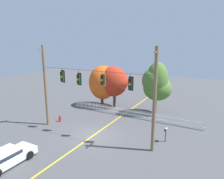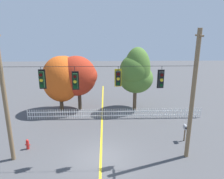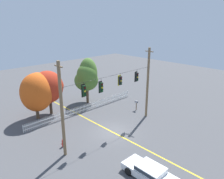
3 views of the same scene
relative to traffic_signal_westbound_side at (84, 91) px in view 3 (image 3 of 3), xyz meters
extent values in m
plane|color=#4C4C4F|center=(3.55, -0.01, -5.58)|extent=(80.00, 80.00, 0.00)
cube|color=gold|center=(3.55, -0.01, -5.58)|extent=(0.16, 36.00, 0.01)
cylinder|color=brown|center=(-2.41, -0.01, -1.25)|extent=(0.28, 0.28, 8.66)
cylinder|color=brown|center=(9.50, -0.01, -1.25)|extent=(0.28, 0.28, 8.66)
cube|color=brown|center=(-2.41, -0.01, 2.62)|extent=(0.10, 1.10, 0.10)
cube|color=brown|center=(9.50, -0.01, 2.62)|extent=(0.10, 1.10, 0.10)
cylinder|color=black|center=(3.55, -0.01, 0.81)|extent=(11.72, 0.02, 0.02)
cylinder|color=black|center=(0.00, -0.01, 0.65)|extent=(0.03, 0.03, 0.31)
cube|color=black|center=(0.00, 0.12, 0.00)|extent=(0.43, 0.02, 1.25)
cube|color=black|center=(0.00, -0.01, 0.00)|extent=(0.30, 0.24, 1.01)
cylinder|color=#410706|center=(0.00, -0.15, 0.33)|extent=(0.20, 0.03, 0.20)
cube|color=black|center=(0.00, -0.19, 0.45)|extent=(0.22, 0.12, 0.06)
cylinder|color=yellow|center=(0.00, -0.15, 0.00)|extent=(0.20, 0.03, 0.20)
cube|color=black|center=(0.00, -0.19, 0.11)|extent=(0.22, 0.12, 0.06)
cylinder|color=#073513|center=(0.00, -0.15, -0.34)|extent=(0.20, 0.03, 0.20)
cube|color=black|center=(0.00, -0.19, -0.23)|extent=(0.22, 0.12, 0.06)
cylinder|color=black|center=(2.05, -0.01, 0.59)|extent=(0.03, 0.03, 0.44)
cube|color=black|center=(2.05, 0.12, -0.11)|extent=(0.43, 0.02, 1.19)
cube|color=black|center=(2.05, -0.01, -0.11)|extent=(0.30, 0.24, 0.96)
cylinder|color=#410706|center=(2.05, -0.15, 0.21)|extent=(0.20, 0.03, 0.20)
cube|color=black|center=(2.05, -0.19, 0.33)|extent=(0.22, 0.12, 0.06)
cylinder|color=yellow|center=(2.05, -0.15, -0.11)|extent=(0.20, 0.03, 0.20)
cube|color=black|center=(2.05, -0.19, 0.01)|extent=(0.22, 0.12, 0.06)
cylinder|color=#073513|center=(2.05, -0.15, -0.43)|extent=(0.20, 0.03, 0.20)
cube|color=black|center=(2.05, -0.19, -0.32)|extent=(0.22, 0.12, 0.06)
cylinder|color=black|center=(4.70, -0.01, 0.66)|extent=(0.03, 0.03, 0.30)
cube|color=yellow|center=(4.70, 0.12, 0.05)|extent=(0.43, 0.02, 1.12)
cube|color=black|center=(4.70, -0.01, 0.05)|extent=(0.30, 0.24, 0.91)
cylinder|color=#410706|center=(4.70, -0.15, 0.35)|extent=(0.20, 0.03, 0.20)
cube|color=black|center=(4.70, -0.19, 0.47)|extent=(0.22, 0.12, 0.06)
cylinder|color=yellow|center=(4.70, -0.15, 0.05)|extent=(0.20, 0.03, 0.20)
cube|color=black|center=(4.70, -0.19, 0.17)|extent=(0.22, 0.12, 0.06)
cylinder|color=#073513|center=(4.70, -0.15, -0.25)|extent=(0.20, 0.03, 0.20)
cube|color=black|center=(4.70, -0.19, -0.14)|extent=(0.22, 0.12, 0.06)
cylinder|color=black|center=(7.39, -0.01, 0.62)|extent=(0.03, 0.03, 0.37)
cube|color=black|center=(7.39, 0.12, -0.04)|extent=(0.43, 0.02, 1.20)
cube|color=black|center=(7.39, -0.01, -0.04)|extent=(0.30, 0.24, 0.97)
cylinder|color=#410706|center=(7.39, -0.15, 0.28)|extent=(0.20, 0.03, 0.20)
cube|color=black|center=(7.39, -0.19, 0.39)|extent=(0.22, 0.12, 0.06)
cylinder|color=yellow|center=(7.39, -0.15, -0.04)|extent=(0.20, 0.03, 0.20)
cube|color=black|center=(7.39, -0.19, 0.07)|extent=(0.22, 0.12, 0.06)
cylinder|color=#073513|center=(7.39, -0.15, -0.37)|extent=(0.20, 0.03, 0.20)
cube|color=black|center=(7.39, -0.19, -0.25)|extent=(0.22, 0.12, 0.06)
cube|color=white|center=(-3.57, 6.47, -5.08)|extent=(0.06, 0.04, 1.01)
cube|color=white|center=(-3.34, 6.47, -5.08)|extent=(0.06, 0.04, 1.01)
cube|color=white|center=(-3.12, 6.47, -5.08)|extent=(0.06, 0.04, 1.01)
cube|color=white|center=(-2.90, 6.47, -5.08)|extent=(0.06, 0.04, 1.01)
cube|color=white|center=(-2.67, 6.47, -5.08)|extent=(0.06, 0.04, 1.01)
cube|color=white|center=(-2.45, 6.47, -5.08)|extent=(0.06, 0.04, 1.01)
cube|color=white|center=(-2.23, 6.47, -5.08)|extent=(0.06, 0.04, 1.01)
cube|color=white|center=(-2.00, 6.47, -5.08)|extent=(0.06, 0.04, 1.01)
cube|color=white|center=(-1.78, 6.47, -5.08)|extent=(0.06, 0.04, 1.01)
cube|color=white|center=(-1.56, 6.47, -5.08)|extent=(0.06, 0.04, 1.01)
cube|color=white|center=(-1.34, 6.47, -5.08)|extent=(0.06, 0.04, 1.01)
cube|color=white|center=(-1.11, 6.47, -5.08)|extent=(0.06, 0.04, 1.01)
cube|color=white|center=(-0.89, 6.47, -5.08)|extent=(0.06, 0.04, 1.01)
cube|color=white|center=(-0.67, 6.47, -5.08)|extent=(0.06, 0.04, 1.01)
cube|color=white|center=(-0.44, 6.47, -5.08)|extent=(0.06, 0.04, 1.01)
cube|color=white|center=(-0.22, 6.47, -5.08)|extent=(0.06, 0.04, 1.01)
cube|color=white|center=(0.00, 6.47, -5.08)|extent=(0.06, 0.04, 1.01)
cube|color=white|center=(0.23, 6.47, -5.08)|extent=(0.06, 0.04, 1.01)
cube|color=white|center=(0.45, 6.47, -5.08)|extent=(0.06, 0.04, 1.01)
cube|color=white|center=(0.67, 6.47, -5.08)|extent=(0.06, 0.04, 1.01)
cube|color=white|center=(0.89, 6.47, -5.08)|extent=(0.06, 0.04, 1.01)
cube|color=white|center=(1.12, 6.47, -5.08)|extent=(0.06, 0.04, 1.01)
cube|color=white|center=(1.34, 6.47, -5.08)|extent=(0.06, 0.04, 1.01)
cube|color=white|center=(1.56, 6.47, -5.08)|extent=(0.06, 0.04, 1.01)
cube|color=white|center=(1.79, 6.47, -5.08)|extent=(0.06, 0.04, 1.01)
cube|color=white|center=(2.01, 6.47, -5.08)|extent=(0.06, 0.04, 1.01)
cube|color=white|center=(2.23, 6.47, -5.08)|extent=(0.06, 0.04, 1.01)
cube|color=white|center=(2.45, 6.47, -5.08)|extent=(0.06, 0.04, 1.01)
cube|color=white|center=(2.68, 6.47, -5.08)|extent=(0.06, 0.04, 1.01)
cube|color=white|center=(2.90, 6.47, -5.08)|extent=(0.06, 0.04, 1.01)
cube|color=white|center=(3.12, 6.47, -5.08)|extent=(0.06, 0.04, 1.01)
cube|color=white|center=(3.35, 6.47, -5.08)|extent=(0.06, 0.04, 1.01)
cube|color=white|center=(3.57, 6.47, -5.08)|extent=(0.06, 0.04, 1.01)
cube|color=white|center=(3.79, 6.47, -5.08)|extent=(0.06, 0.04, 1.01)
cube|color=white|center=(4.02, 6.47, -5.08)|extent=(0.06, 0.04, 1.01)
cube|color=white|center=(4.24, 6.47, -5.08)|extent=(0.06, 0.04, 1.01)
cube|color=white|center=(4.46, 6.47, -5.08)|extent=(0.06, 0.04, 1.01)
cube|color=white|center=(4.68, 6.47, -5.08)|extent=(0.06, 0.04, 1.01)
cube|color=white|center=(4.91, 6.47, -5.08)|extent=(0.06, 0.04, 1.01)
cube|color=white|center=(5.13, 6.47, -5.08)|extent=(0.06, 0.04, 1.01)
cube|color=white|center=(5.35, 6.47, -5.08)|extent=(0.06, 0.04, 1.01)
cube|color=white|center=(5.58, 6.47, -5.08)|extent=(0.06, 0.04, 1.01)
cube|color=white|center=(5.80, 6.47, -5.08)|extent=(0.06, 0.04, 1.01)
cube|color=white|center=(6.02, 6.47, -5.08)|extent=(0.06, 0.04, 1.01)
cube|color=white|center=(6.25, 6.47, -5.08)|extent=(0.06, 0.04, 1.01)
cube|color=white|center=(6.47, 6.47, -5.08)|extent=(0.06, 0.04, 1.01)
cube|color=white|center=(6.69, 6.47, -5.08)|extent=(0.06, 0.04, 1.01)
cube|color=white|center=(6.91, 6.47, -5.08)|extent=(0.06, 0.04, 1.01)
cube|color=white|center=(7.14, 6.47, -5.08)|extent=(0.06, 0.04, 1.01)
cube|color=white|center=(7.36, 6.47, -5.08)|extent=(0.06, 0.04, 1.01)
cube|color=white|center=(7.58, 6.47, -5.08)|extent=(0.06, 0.04, 1.01)
cube|color=white|center=(7.81, 6.47, -5.08)|extent=(0.06, 0.04, 1.01)
cube|color=white|center=(8.03, 6.47, -5.08)|extent=(0.06, 0.04, 1.01)
cube|color=white|center=(8.25, 6.47, -5.08)|extent=(0.06, 0.04, 1.01)
cube|color=white|center=(8.48, 6.47, -5.08)|extent=(0.06, 0.04, 1.01)
cube|color=white|center=(8.70, 6.47, -5.08)|extent=(0.06, 0.04, 1.01)
cube|color=white|center=(8.92, 6.47, -5.08)|extent=(0.06, 0.04, 1.01)
cube|color=white|center=(9.14, 6.47, -5.08)|extent=(0.06, 0.04, 1.01)
cube|color=white|center=(9.37, 6.47, -5.08)|extent=(0.06, 0.04, 1.01)
cube|color=white|center=(9.59, 6.47, -5.08)|extent=(0.06, 0.04, 1.01)
cube|color=white|center=(9.81, 6.47, -5.08)|extent=(0.06, 0.04, 1.01)
cube|color=white|center=(10.04, 6.47, -5.08)|extent=(0.06, 0.04, 1.01)
cube|color=white|center=(10.26, 6.47, -5.08)|extent=(0.06, 0.04, 1.01)
cube|color=white|center=(10.48, 6.47, -5.08)|extent=(0.06, 0.04, 1.01)
cube|color=white|center=(10.70, 6.47, -5.08)|extent=(0.06, 0.04, 1.01)
cube|color=white|center=(10.93, 6.47, -5.08)|extent=(0.06, 0.04, 1.01)
cube|color=white|center=(11.15, 6.47, -5.08)|extent=(0.06, 0.04, 1.01)
cube|color=white|center=(11.37, 6.47, -5.08)|extent=(0.06, 0.04, 1.01)
cube|color=white|center=(11.60, 6.47, -5.08)|extent=(0.06, 0.04, 1.01)
cube|color=white|center=(11.82, 6.47, -5.08)|extent=(0.06, 0.04, 1.01)
cube|color=white|center=(12.04, 6.47, -5.08)|extent=(0.06, 0.04, 1.01)
cube|color=white|center=(12.27, 6.47, -5.08)|extent=(0.06, 0.04, 1.01)
cube|color=white|center=(12.49, 6.47, -5.08)|extent=(0.06, 0.04, 1.01)
cube|color=white|center=(12.71, 6.47, -5.08)|extent=(0.06, 0.04, 1.01)
cube|color=white|center=(12.93, 6.47, -5.08)|extent=(0.06, 0.04, 1.01)
cube|color=white|center=(13.16, 6.47, -5.08)|extent=(0.06, 0.04, 1.01)
cube|color=white|center=(4.80, 6.50, -5.28)|extent=(16.72, 0.03, 0.08)
cube|color=white|center=(4.80, 6.50, -4.86)|extent=(16.72, 0.03, 0.08)
cylinder|color=brown|center=(-0.76, 8.86, -4.62)|extent=(0.39, 0.39, 1.92)
ellipsoid|color=#DB5619|center=(-0.61, 8.77, -2.18)|extent=(3.90, 3.65, 4.72)
ellipsoid|color=#DB5619|center=(-0.29, 9.08, -1.90)|extent=(3.33, 2.76, 4.12)
ellipsoid|color=#DB5619|center=(-0.31, 9.18, -1.85)|extent=(2.84, 2.35, 2.91)
cylinder|color=#473828|center=(1.15, 9.00, -4.34)|extent=(0.37, 0.37, 2.49)
ellipsoid|color=#B22D19|center=(0.92, 9.01, -1.91)|extent=(4.11, 3.52, 4.15)
ellipsoid|color=#B22D19|center=(1.07, 9.08, -1.89)|extent=(4.02, 3.46, 2.87)
cylinder|color=brown|center=(7.00, 8.84, -4.29)|extent=(0.38, 0.38, 2.58)
ellipsoid|color=#4C752D|center=(7.12, 9.12, -2.24)|extent=(3.52, 3.32, 3.05)
ellipsoid|color=#4C752D|center=(7.14, 8.67, -1.20)|extent=(2.65, 2.58, 4.51)
ellipsoid|color=#4C752D|center=(6.80, 8.54, -1.23)|extent=(2.90, 2.66, 3.10)
cube|color=white|center=(0.60, -7.15, -5.13)|extent=(1.77, 4.33, 0.55)
cube|color=white|center=(0.60, -7.30, -4.65)|extent=(1.55, 2.08, 0.42)
cube|color=#232D38|center=(0.60, -7.30, -4.65)|extent=(1.59, 1.99, 0.27)
cylinder|color=black|center=(-0.28, -5.81, -5.26)|extent=(0.18, 0.64, 0.64)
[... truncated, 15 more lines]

